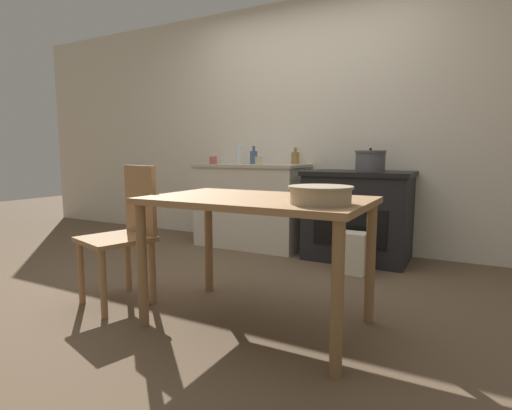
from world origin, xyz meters
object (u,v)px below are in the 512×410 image
(cup_center_left, at_px, (213,160))
(mixing_bowl_large, at_px, (321,194))
(bottle_far_left, at_px, (239,154))
(bottle_mid_left, at_px, (295,158))
(cup_center, at_px, (259,161))
(work_table, at_px, (257,214))
(bottle_left, at_px, (254,157))
(stove, at_px, (358,215))
(flour_sack, at_px, (351,253))
(chair, at_px, (126,230))
(stock_pot, at_px, (370,161))

(cup_center_left, bearing_deg, mixing_bowl_large, -44.02)
(bottle_far_left, xyz_separation_m, cup_center_left, (-0.20, -0.21, -0.06))
(bottle_mid_left, relative_size, cup_center, 2.16)
(work_table, bearing_deg, bottle_left, 118.99)
(bottle_far_left, xyz_separation_m, cup_center, (0.40, -0.31, -0.06))
(stove, relative_size, work_table, 0.78)
(bottle_far_left, height_order, cup_center, bottle_far_left)
(stove, relative_size, bottle_far_left, 3.60)
(work_table, distance_m, bottle_mid_left, 2.04)
(mixing_bowl_large, xyz_separation_m, bottle_far_left, (-1.60, 1.95, 0.19))
(work_table, bearing_deg, stove, 85.17)
(work_table, height_order, cup_center_left, cup_center_left)
(work_table, height_order, flour_sack, work_table)
(mixing_bowl_large, relative_size, cup_center, 3.94)
(chair, distance_m, cup_center_left, 1.80)
(work_table, relative_size, cup_center_left, 15.13)
(mixing_bowl_large, bearing_deg, cup_center, 126.14)
(cup_center_left, bearing_deg, bottle_mid_left, 21.77)
(bottle_far_left, relative_size, bottle_mid_left, 1.53)
(stock_pot, distance_m, bottle_left, 1.24)
(flour_sack, xyz_separation_m, mixing_bowl_large, (0.19, -1.36, 0.61))
(flour_sack, relative_size, mixing_bowl_large, 1.09)
(chair, xyz_separation_m, mixing_bowl_large, (1.34, -0.04, 0.31))
(chair, relative_size, mixing_bowl_large, 2.87)
(chair, distance_m, bottle_left, 1.93)
(flour_sack, xyz_separation_m, bottle_mid_left, (-0.79, 0.69, 0.76))
(stove, height_order, cup_center_left, cup_center_left)
(flour_sack, relative_size, bottle_far_left, 1.29)
(mixing_bowl_large, distance_m, bottle_left, 2.38)
(stock_pot, bearing_deg, mixing_bowl_large, -84.88)
(stove, xyz_separation_m, bottle_far_left, (-1.33, 0.10, 0.56))
(stove, xyz_separation_m, stock_pot, (0.10, -0.04, 0.50))
(stock_pot, relative_size, cup_center, 3.41)
(stock_pot, xyz_separation_m, bottle_far_left, (-1.44, 0.14, 0.06))
(work_table, distance_m, stock_pot, 1.73)
(bottle_left, relative_size, cup_center, 2.39)
(stock_pot, height_order, bottle_left, bottle_left)
(chair, xyz_separation_m, bottle_mid_left, (0.36, 2.01, 0.46))
(chair, bearing_deg, bottle_left, 108.74)
(bottle_mid_left, bearing_deg, work_table, -73.38)
(flour_sack, xyz_separation_m, bottle_far_left, (-1.40, 0.59, 0.80))
(cup_center_left, bearing_deg, work_table, -49.26)
(stove, xyz_separation_m, cup_center_left, (-1.53, -0.11, 0.50))
(stove, xyz_separation_m, bottle_mid_left, (-0.72, 0.21, 0.52))
(stove, bearing_deg, bottle_far_left, 175.72)
(flour_sack, distance_m, mixing_bowl_large, 1.51)
(bottle_mid_left, xyz_separation_m, cup_center_left, (-0.81, -0.32, -0.03))
(bottle_mid_left, bearing_deg, chair, -100.01)
(cup_center, bearing_deg, bottle_left, 126.32)
(chair, distance_m, bottle_mid_left, 2.10)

